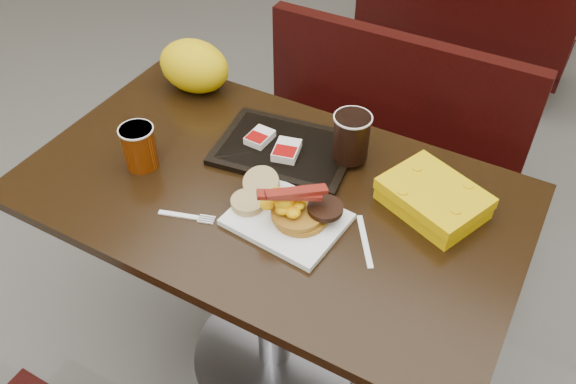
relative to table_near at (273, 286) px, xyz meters
The scene contains 22 objects.
floor 0.38m from the table_near, ahead, with size 6.00×7.00×0.01m, color #65645E.
table_near is the anchor object (origin of this frame).
bench_near_n 0.70m from the table_near, 90.00° to the left, with size 1.00×0.46×0.72m, color black, non-canonical shape.
bench_far_s 1.90m from the table_near, 90.00° to the left, with size 1.00×0.46×0.72m, color black, non-canonical shape.
platter 0.40m from the table_near, 40.47° to the right, with size 0.25×0.19×0.01m, color white.
pancake_stack 0.42m from the table_near, 28.03° to the right, with size 0.13×0.13×0.03m, color #A9731C.
sausage_patty 0.45m from the table_near, 12.69° to the right, with size 0.08×0.08×0.01m, color black.
scrambled_eggs 0.45m from the table_near, 42.73° to the right, with size 0.08×0.07×0.04m, color #F4BD04.
bacon_strips 0.48m from the table_near, 38.96° to the right, with size 0.14×0.06×0.01m, color #4F0B05, non-canonical shape.
muffin_bottom 0.41m from the table_near, 95.98° to the right, with size 0.08×0.08×0.02m, color tan.
muffin_top 0.41m from the table_near, 106.75° to the right, with size 0.09×0.09×0.02m, color tan.
coffee_cup_near 0.55m from the table_near, 166.60° to the right, with size 0.08×0.08×0.11m, color #883304.
fork 0.44m from the table_near, 127.65° to the right, with size 0.13×0.02×0.00m, color white, non-canonical shape.
knife 0.46m from the table_near, ahead, with size 0.15×0.01×0.00m, color white.
condiment_syrup 0.38m from the table_near, 40.45° to the left, with size 0.04×0.03×0.01m, color #C45508.
condiment_ketchup 0.40m from the table_near, 148.84° to the left, with size 0.03×0.03×0.01m, color #8C0504.
tray 0.41m from the table_near, 104.96° to the left, with size 0.34×0.24×0.02m, color black.
hashbrown_sleeve_left 0.44m from the table_near, 129.04° to the left, with size 0.05×0.07×0.02m, color silver.
hashbrown_sleeve_right 0.42m from the table_near, 99.86° to the left, with size 0.06×0.08×0.02m, color silver.
coffee_cup_far 0.50m from the table_near, 56.73° to the left, with size 0.09×0.09×0.12m, color black.
clamshell 0.56m from the table_near, 19.47° to the left, with size 0.22×0.17×0.06m, color #D9AA03.
paper_bag 0.66m from the table_near, 146.30° to the left, with size 0.21×0.16×0.15m, color #E9AE07.
Camera 1 is at (0.55, -0.90, 1.73)m, focal length 37.29 mm.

